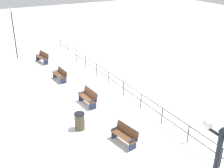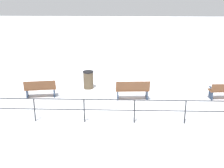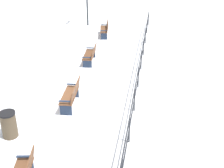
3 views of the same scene
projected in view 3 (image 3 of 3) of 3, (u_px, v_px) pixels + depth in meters
The scene contains 6 objects.
ground_plane at pixel (68, 105), 12.27m from camera, with size 80.00×80.00×0.00m, color white.
bench_nearest at pixel (105, 29), 19.87m from camera, with size 0.79×1.71×0.90m.
bench_second at pixel (91, 54), 15.98m from camera, with size 0.66×1.60×0.83m.
bench_third at pixel (71, 95), 12.02m from camera, with size 0.67×1.62×0.97m.
waterfront_railing at pixel (135, 95), 11.61m from camera, with size 0.05×23.71×0.99m.
trash_bin at pixel (9, 124), 10.25m from camera, with size 0.54×0.54×0.94m.
Camera 3 is at (-3.32, 10.15, 6.35)m, focal length 49.22 mm.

